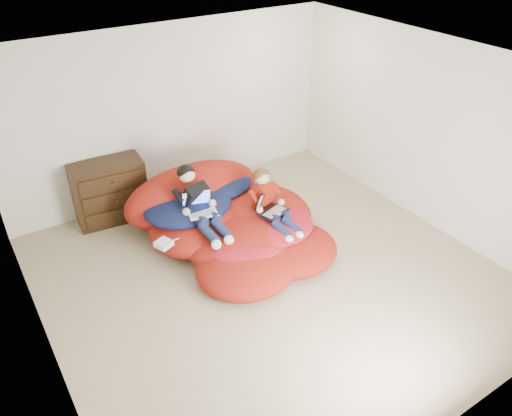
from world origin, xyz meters
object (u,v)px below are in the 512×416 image
Objects in this scene: older_boy at (197,201)px; laptop_black at (270,205)px; dresser at (110,191)px; beanbag_pile at (231,222)px; laptop_white at (200,207)px; younger_boy at (270,201)px.

laptop_black is (0.81, -0.42, -0.12)m from older_boy.
dresser is at bearing 132.74° from laptop_black.
beanbag_pile reaches higher than laptop_black.
laptop_white is at bearing 175.48° from beanbag_pile.
laptop_black is (1.54, -1.67, 0.13)m from dresser.
beanbag_pile reaches higher than laptop_white.
laptop_black is (0.39, -0.33, 0.30)m from beanbag_pile.
laptop_black is at bearing -47.26° from dresser.
beanbag_pile is 0.62m from younger_boy.
dresser is 2.27m from younger_boy.
older_boy is at bearing 90.00° from laptop_white.
younger_boy is (0.81, -0.41, -0.06)m from older_boy.
dresser is 2.27m from laptop_black.
dresser is 2.49× the size of laptop_white.
dresser is 1.46m from older_boy.
beanbag_pile is at bearing 140.27° from laptop_black.
dresser is at bearing 130.55° from beanbag_pile.
laptop_white is at bearing 156.05° from laptop_black.
older_boy is 2.32× the size of laptop_black.
older_boy is 2.62× the size of laptop_white.
beanbag_pile is 0.60m from older_boy.
dresser is at bearing 119.13° from laptop_white.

